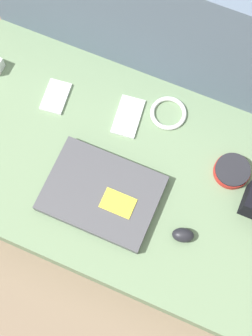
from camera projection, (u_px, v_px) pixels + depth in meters
ground_plane at (126, 185)px, 1.48m from camera, size 8.00×8.00×0.00m
couch_seat at (126, 178)px, 1.41m from camera, size 1.14×0.62×0.15m
couch_backrest at (183, 31)px, 1.33m from camera, size 1.14×0.20×0.56m
laptop at (102, 193)px, 1.30m from camera, size 0.31×0.23×0.03m
computer_mouse at (183, 235)px, 1.26m from camera, size 0.07×0.06×0.04m
speaker_puck at (232, 171)px, 1.32m from camera, size 0.10×0.10×0.03m
phone_silver at (128, 117)px, 1.38m from camera, size 0.09×0.13×0.01m
phone_black at (56, 97)px, 1.40m from camera, size 0.08×0.11×0.01m
cable_coil at (168, 113)px, 1.38m from camera, size 0.11×0.11×0.01m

